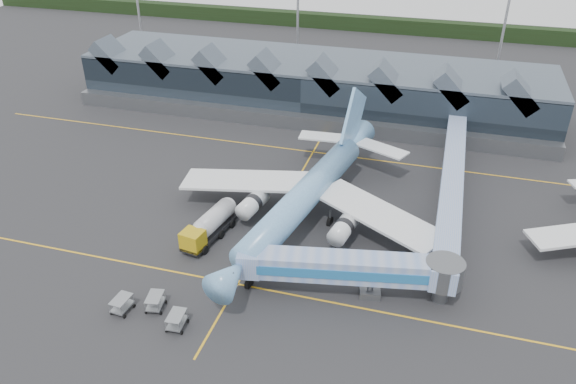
% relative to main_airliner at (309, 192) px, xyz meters
% --- Properties ---
extents(ground, '(260.00, 260.00, 0.00)m').
position_rel_main_airliner_xyz_m(ground, '(-4.33, -7.96, -4.15)').
color(ground, '#2B2B2E').
rests_on(ground, ground).
extents(taxi_stripes, '(120.00, 60.00, 0.01)m').
position_rel_main_airliner_xyz_m(taxi_stripes, '(-4.33, 2.04, -4.14)').
color(taxi_stripes, yellow).
rests_on(taxi_stripes, ground).
extents(tree_line_far, '(260.00, 4.00, 4.00)m').
position_rel_main_airliner_xyz_m(tree_line_far, '(-4.33, 102.04, -2.15)').
color(tree_line_far, black).
rests_on(tree_line_far, ground).
extents(terminal, '(90.00, 22.25, 12.52)m').
position_rel_main_airliner_xyz_m(terminal, '(-9.40, 39.39, 0.73)').
color(terminal, black).
rests_on(terminal, ground).
extents(light_masts, '(132.40, 42.56, 22.45)m').
position_rel_main_airliner_xyz_m(light_masts, '(16.67, 54.84, 8.34)').
color(light_masts, '#96979E').
rests_on(light_masts, ground).
extents(main_airliner, '(37.62, 43.79, 14.11)m').
position_rel_main_airliner_xyz_m(main_airliner, '(0.00, 0.00, 0.00)').
color(main_airliner, '#6697CF').
rests_on(main_airliner, ground).
extents(jet_bridge, '(24.62, 7.95, 5.36)m').
position_rel_main_airliner_xyz_m(jet_bridge, '(9.66, -13.80, -0.50)').
color(jet_bridge, '#809BD5').
rests_on(jet_bridge, ground).
extents(fuel_truck, '(4.34, 10.69, 3.55)m').
position_rel_main_airliner_xyz_m(fuel_truck, '(-11.02, -7.83, -2.16)').
color(fuel_truck, black).
rests_on(fuel_truck, ground).
extents(baggage_carts, '(8.57, 4.63, 1.73)m').
position_rel_main_airliner_xyz_m(baggage_carts, '(-11.32, -23.42, -3.17)').
color(baggage_carts, '#909498').
rests_on(baggage_carts, ground).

